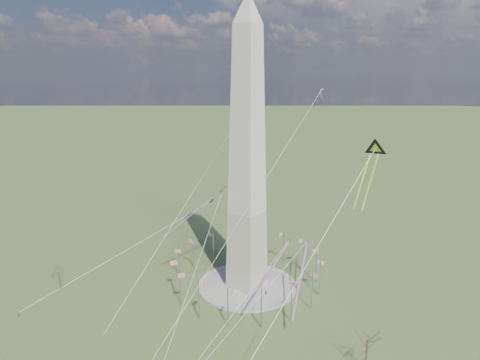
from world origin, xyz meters
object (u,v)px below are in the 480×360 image
Objects in this scene: tree_near at (368,338)px; person_west at (19,314)px; washington_monument at (247,158)px; kite_delta_black at (374,152)px.

tree_near is 8.84× the size of person_west.
tree_near reaches higher than person_west.
washington_monument reaches higher than kite_delta_black.
kite_delta_black is (41.17, 5.60, 5.52)m from washington_monument.
washington_monument is 4.88× the size of kite_delta_black.
washington_monument is at bearing -0.46° from kite_delta_black.
tree_near is at bearing 104.53° from kite_delta_black.
kite_delta_black is at bearing 7.74° from washington_monument.
washington_monument is at bearing -96.69° from person_west.
tree_near is 107.16m from person_west.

